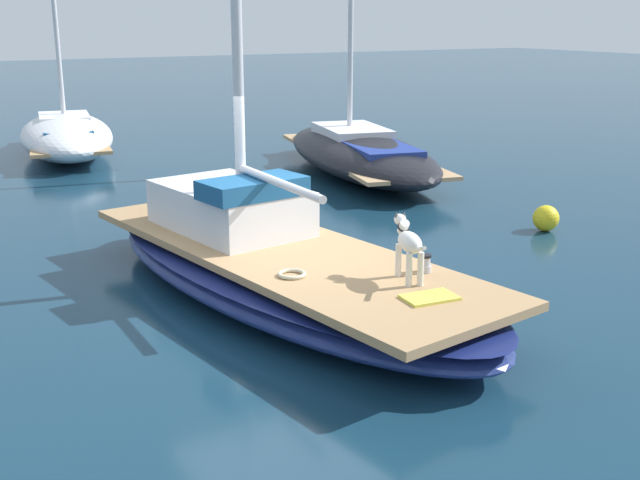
% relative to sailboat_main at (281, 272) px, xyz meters
% --- Properties ---
extents(ground_plane, '(120.00, 120.00, 0.00)m').
position_rel_sailboat_main_xyz_m(ground_plane, '(0.00, 0.00, -0.34)').
color(ground_plane, '#143347').
extents(sailboat_main, '(3.59, 7.53, 0.66)m').
position_rel_sailboat_main_xyz_m(sailboat_main, '(0.00, 0.00, 0.00)').
color(sailboat_main, navy).
rests_on(sailboat_main, ground).
extents(cabin_house, '(1.72, 2.41, 0.84)m').
position_rel_sailboat_main_xyz_m(cabin_house, '(-0.18, 1.10, 0.67)').
color(cabin_house, silver).
rests_on(cabin_house, sailboat_main).
extents(dog_white, '(0.38, 0.92, 0.70)m').
position_rel_sailboat_main_xyz_m(dog_white, '(0.66, -1.81, 0.75)').
color(dog_white, silver).
rests_on(dog_white, sailboat_main).
extents(deck_winch, '(0.16, 0.16, 0.21)m').
position_rel_sailboat_main_xyz_m(deck_winch, '(0.99, -1.69, 0.42)').
color(deck_winch, '#B7B7BC').
rests_on(deck_winch, sailboat_main).
extents(coiled_rope, '(0.32, 0.32, 0.04)m').
position_rel_sailboat_main_xyz_m(coiled_rope, '(-0.41, -1.07, 0.35)').
color(coiled_rope, beige).
rests_on(coiled_rope, sailboat_main).
extents(deck_towel, '(0.59, 0.41, 0.03)m').
position_rel_sailboat_main_xyz_m(deck_towel, '(0.50, -2.44, 0.34)').
color(deck_towel, '#D8D14C').
rests_on(deck_towel, sailboat_main).
extents(moored_boat_starboard_side, '(4.01, 7.58, 6.25)m').
position_rel_sailboat_main_xyz_m(moored_boat_starboard_side, '(5.28, 6.47, 0.17)').
color(moored_boat_starboard_side, black).
rests_on(moored_boat_starboard_side, ground).
extents(moored_boat_far_astern, '(3.26, 6.33, 6.79)m').
position_rel_sailboat_main_xyz_m(moored_boat_far_astern, '(0.01, 12.28, 0.21)').
color(moored_boat_far_astern, white).
rests_on(moored_boat_far_astern, ground).
extents(mooring_buoy, '(0.44, 0.44, 0.44)m').
position_rel_sailboat_main_xyz_m(mooring_buoy, '(5.33, 0.70, -0.12)').
color(mooring_buoy, yellow).
rests_on(mooring_buoy, ground).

